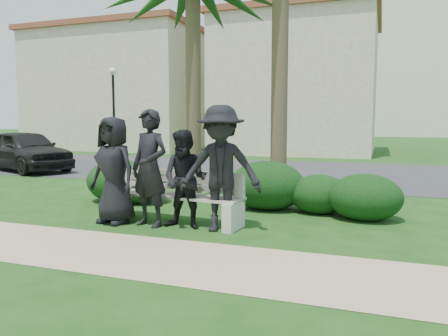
{
  "coord_description": "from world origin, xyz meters",
  "views": [
    {
      "loc": [
        3.4,
        -6.44,
        1.66
      ],
      "look_at": [
        0.71,
        1.0,
        0.82
      ],
      "focal_mm": 35.0,
      "sensor_mm": 36.0,
      "label": 1
    }
  ],
  "objects_px": {
    "man_a": "(114,170)",
    "car_a": "(26,150)",
    "man_b": "(150,168)",
    "street_lamp": "(113,96)",
    "man_c": "(185,179)",
    "man_d": "(221,169)",
    "park_bench": "(173,200)"
  },
  "relations": [
    {
      "from": "man_a",
      "to": "car_a",
      "type": "height_order",
      "value": "man_a"
    },
    {
      "from": "park_bench",
      "to": "man_c",
      "type": "height_order",
      "value": "man_c"
    },
    {
      "from": "man_c",
      "to": "car_a",
      "type": "bearing_deg",
      "value": 148.17
    },
    {
      "from": "man_a",
      "to": "man_b",
      "type": "distance_m",
      "value": 0.65
    },
    {
      "from": "man_a",
      "to": "man_d",
      "type": "bearing_deg",
      "value": 14.73
    },
    {
      "from": "man_b",
      "to": "car_a",
      "type": "xyz_separation_m",
      "value": [
        -7.91,
        5.55,
        -0.23
      ]
    },
    {
      "from": "street_lamp",
      "to": "park_bench",
      "type": "bearing_deg",
      "value": -52.61
    },
    {
      "from": "street_lamp",
      "to": "park_bench",
      "type": "xyz_separation_m",
      "value": [
        9.19,
        -12.03,
        -2.57
      ]
    },
    {
      "from": "man_a",
      "to": "man_d",
      "type": "height_order",
      "value": "man_d"
    },
    {
      "from": "park_bench",
      "to": "car_a",
      "type": "bearing_deg",
      "value": 152.8
    },
    {
      "from": "street_lamp",
      "to": "man_b",
      "type": "distance_m",
      "value": 15.41
    },
    {
      "from": "man_c",
      "to": "man_d",
      "type": "bearing_deg",
      "value": 3.24
    },
    {
      "from": "street_lamp",
      "to": "man_a",
      "type": "bearing_deg",
      "value": -56.19
    },
    {
      "from": "park_bench",
      "to": "man_b",
      "type": "xyz_separation_m",
      "value": [
        -0.24,
        -0.35,
        0.56
      ]
    },
    {
      "from": "man_a",
      "to": "man_c",
      "type": "height_order",
      "value": "man_a"
    },
    {
      "from": "man_d",
      "to": "car_a",
      "type": "distance_m",
      "value": 10.6
    },
    {
      "from": "man_d",
      "to": "car_a",
      "type": "bearing_deg",
      "value": 137.2
    },
    {
      "from": "man_d",
      "to": "park_bench",
      "type": "bearing_deg",
      "value": 152.12
    },
    {
      "from": "street_lamp",
      "to": "man_d",
      "type": "relative_size",
      "value": 2.24
    },
    {
      "from": "man_b",
      "to": "man_d",
      "type": "relative_size",
      "value": 0.97
    },
    {
      "from": "man_b",
      "to": "man_d",
      "type": "xyz_separation_m",
      "value": [
        1.17,
        0.08,
        0.02
      ]
    },
    {
      "from": "street_lamp",
      "to": "man_b",
      "type": "height_order",
      "value": "street_lamp"
    },
    {
      "from": "man_b",
      "to": "man_c",
      "type": "bearing_deg",
      "value": 18.95
    },
    {
      "from": "man_b",
      "to": "man_d",
      "type": "bearing_deg",
      "value": 17.47
    },
    {
      "from": "man_b",
      "to": "man_d",
      "type": "height_order",
      "value": "man_d"
    },
    {
      "from": "street_lamp",
      "to": "park_bench",
      "type": "height_order",
      "value": "street_lamp"
    },
    {
      "from": "street_lamp",
      "to": "car_a",
      "type": "xyz_separation_m",
      "value": [
        1.05,
        -6.83,
        -2.24
      ]
    },
    {
      "from": "man_a",
      "to": "man_c",
      "type": "relative_size",
      "value": 1.13
    },
    {
      "from": "street_lamp",
      "to": "man_d",
      "type": "bearing_deg",
      "value": -50.54
    },
    {
      "from": "park_bench",
      "to": "man_a",
      "type": "xyz_separation_m",
      "value": [
        -0.89,
        -0.37,
        0.5
      ]
    },
    {
      "from": "street_lamp",
      "to": "car_a",
      "type": "distance_m",
      "value": 7.26
    },
    {
      "from": "man_b",
      "to": "street_lamp",
      "type": "bearing_deg",
      "value": 139.64
    }
  ]
}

